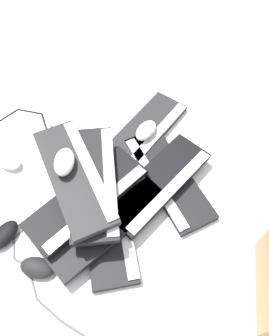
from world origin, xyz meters
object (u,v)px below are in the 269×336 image
keyboard_3 (105,222)px  mouse_4 (37,268)px  mouse_5 (9,161)px  mouse_3 (60,122)px  keyboard_4 (88,198)px  keyboard_1 (144,133)px  mouse_0 (64,162)px  keyboard_0 (167,178)px  mouse_1 (5,235)px  keyboard_5 (94,181)px  keyboard_2 (108,222)px  keyboard_7 (158,183)px  mouse_2 (146,130)px  keyboard_6 (74,175)px

keyboard_3 → mouse_4: 0.25m
mouse_5 → mouse_3: bearing=-99.1°
keyboard_3 → keyboard_4: size_ratio=0.99×
keyboard_1 → mouse_0: size_ratio=4.22×
keyboard_0 → mouse_1: mouse_1 is taller
keyboard_5 → keyboard_3: bearing=-51.4°
keyboard_2 → mouse_3: (-0.36, 0.34, 0.01)m
mouse_3 → mouse_5: (-0.09, -0.24, 0.00)m
keyboard_5 → mouse_5: size_ratio=4.19×
keyboard_0 → mouse_1: size_ratio=3.85×
keyboard_1 → keyboard_7: size_ratio=1.00×
keyboard_5 → mouse_0: 0.12m
keyboard_0 → keyboard_3: keyboard_3 is taller
keyboard_2 → mouse_5: mouse_5 is taller
keyboard_3 → mouse_0: mouse_0 is taller
mouse_2 → mouse_4: (-0.14, -0.62, -0.03)m
keyboard_0 → keyboard_2: same height
keyboard_2 → keyboard_4: size_ratio=0.98×
keyboard_4 → keyboard_6: keyboard_6 is taller
keyboard_1 → mouse_1: 0.64m
keyboard_3 → mouse_0: (-0.18, 0.10, 0.13)m
keyboard_1 → keyboard_4: (-0.07, -0.38, 0.06)m
mouse_4 → mouse_5: 0.44m
keyboard_3 → keyboard_7: 0.24m
mouse_0 → mouse_3: 0.35m
keyboard_4 → keyboard_5: bearing=87.5°
keyboard_7 → mouse_5: (-0.57, -0.09, -0.02)m
keyboard_0 → keyboard_7: (-0.02, -0.05, 0.03)m
mouse_1 → mouse_2: size_ratio=1.00×
keyboard_2 → keyboard_6: 0.20m
mouse_3 → mouse_4: same height
keyboard_0 → mouse_5: bearing=-166.3°
keyboard_3 → keyboard_4: 0.10m
mouse_2 → keyboard_7: bearing=41.9°
keyboard_7 → keyboard_0: bearing=67.9°
keyboard_4 → mouse_4: keyboard_4 is taller
keyboard_3 → mouse_2: size_ratio=4.17×
keyboard_4 → mouse_5: 0.38m
keyboard_0 → keyboard_6: keyboard_6 is taller
mouse_1 → mouse_2: (0.30, 0.56, 0.03)m
keyboard_4 → mouse_4: (-0.06, -0.25, -0.05)m
keyboard_1 → mouse_4: (-0.13, -0.63, 0.01)m
keyboard_2 → keyboard_1: bearing=92.2°
keyboard_1 → mouse_5: mouse_5 is taller
mouse_1 → keyboard_5: bearing=-33.1°
mouse_2 → keyboard_2: bearing=12.1°
keyboard_2 → mouse_4: mouse_4 is taller
keyboard_5 → mouse_0: mouse_0 is taller
mouse_2 → keyboard_1: bearing=-124.7°
mouse_3 → mouse_2: bearing=-169.4°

